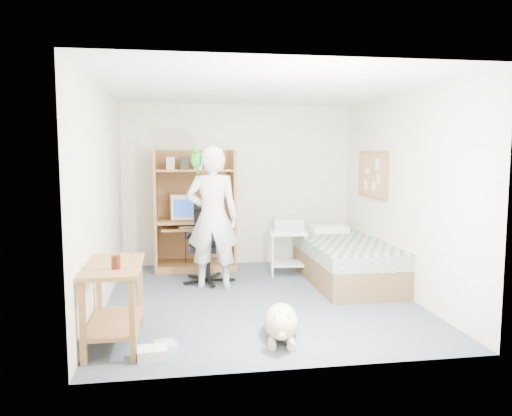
{
  "coord_description": "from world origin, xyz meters",
  "views": [
    {
      "loc": [
        -0.96,
        -5.8,
        1.76
      ],
      "look_at": [
        0.04,
        0.5,
        1.05
      ],
      "focal_mm": 35.0,
      "sensor_mm": 36.0,
      "label": 1
    }
  ],
  "objects_px": {
    "dog": "(281,322)",
    "computer_hutch": "(195,215)",
    "office_chair": "(209,253)",
    "printer_cart": "(288,246)",
    "person": "(213,218)",
    "side_desk": "(114,292)",
    "bed": "(345,261)"
  },
  "relations": [
    {
      "from": "person",
      "to": "printer_cart",
      "type": "relative_size",
      "value": 2.91
    },
    {
      "from": "side_desk",
      "to": "office_chair",
      "type": "xyz_separation_m",
      "value": [
        1.0,
        2.11,
        -0.1
      ]
    },
    {
      "from": "person",
      "to": "computer_hutch",
      "type": "bearing_deg",
      "value": -69.96
    },
    {
      "from": "side_desk",
      "to": "person",
      "type": "bearing_deg",
      "value": 60.03
    },
    {
      "from": "computer_hutch",
      "to": "side_desk",
      "type": "distance_m",
      "value": 3.08
    },
    {
      "from": "computer_hutch",
      "to": "office_chair",
      "type": "xyz_separation_m",
      "value": [
        0.15,
        -0.83,
        -0.42
      ]
    },
    {
      "from": "office_chair",
      "to": "printer_cart",
      "type": "distance_m",
      "value": 1.19
    },
    {
      "from": "bed",
      "to": "office_chair",
      "type": "relative_size",
      "value": 1.82
    },
    {
      "from": "computer_hutch",
      "to": "office_chair",
      "type": "relative_size",
      "value": 1.62
    },
    {
      "from": "office_chair",
      "to": "printer_cart",
      "type": "relative_size",
      "value": 1.75
    },
    {
      "from": "dog",
      "to": "printer_cart",
      "type": "height_order",
      "value": "printer_cart"
    },
    {
      "from": "dog",
      "to": "bed",
      "type": "bearing_deg",
      "value": 67.1
    },
    {
      "from": "dog",
      "to": "office_chair",
      "type": "bearing_deg",
      "value": 114.84
    },
    {
      "from": "computer_hutch",
      "to": "dog",
      "type": "height_order",
      "value": "computer_hutch"
    },
    {
      "from": "bed",
      "to": "printer_cart",
      "type": "xyz_separation_m",
      "value": [
        -0.69,
        0.52,
        0.13
      ]
    },
    {
      "from": "side_desk",
      "to": "bed",
      "type": "bearing_deg",
      "value": 32.5
    },
    {
      "from": "office_chair",
      "to": "person",
      "type": "bearing_deg",
      "value": -72.18
    },
    {
      "from": "dog",
      "to": "person",
      "type": "bearing_deg",
      "value": 115.88
    },
    {
      "from": "dog",
      "to": "computer_hutch",
      "type": "bearing_deg",
      "value": 113.88
    },
    {
      "from": "side_desk",
      "to": "printer_cart",
      "type": "relative_size",
      "value": 1.57
    },
    {
      "from": "computer_hutch",
      "to": "office_chair",
      "type": "bearing_deg",
      "value": -79.84
    },
    {
      "from": "bed",
      "to": "dog",
      "type": "height_order",
      "value": "bed"
    },
    {
      "from": "bed",
      "to": "dog",
      "type": "bearing_deg",
      "value": -123.99
    },
    {
      "from": "side_desk",
      "to": "office_chair",
      "type": "distance_m",
      "value": 2.33
    },
    {
      "from": "bed",
      "to": "person",
      "type": "bearing_deg",
      "value": -179.45
    },
    {
      "from": "office_chair",
      "to": "person",
      "type": "height_order",
      "value": "person"
    },
    {
      "from": "computer_hutch",
      "to": "printer_cart",
      "type": "distance_m",
      "value": 1.5
    },
    {
      "from": "printer_cart",
      "to": "computer_hutch",
      "type": "bearing_deg",
      "value": 163.14
    },
    {
      "from": "bed",
      "to": "office_chair",
      "type": "xyz_separation_m",
      "value": [
        -1.85,
        0.29,
        0.11
      ]
    },
    {
      "from": "bed",
      "to": "side_desk",
      "type": "distance_m",
      "value": 3.39
    },
    {
      "from": "person",
      "to": "side_desk",
      "type": "bearing_deg",
      "value": 70.72
    },
    {
      "from": "computer_hutch",
      "to": "printer_cart",
      "type": "bearing_deg",
      "value": -24.52
    }
  ]
}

